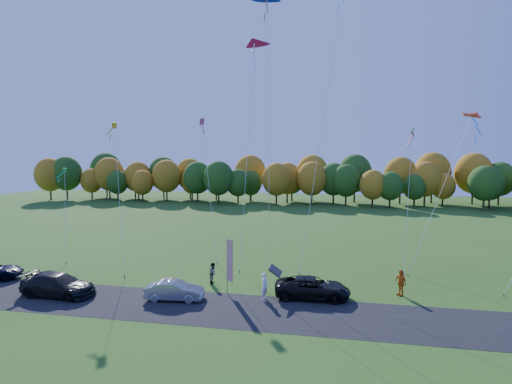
% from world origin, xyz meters
% --- Properties ---
extents(ground, '(160.00, 160.00, 0.00)m').
position_xyz_m(ground, '(0.00, 0.00, 0.00)').
color(ground, '#295015').
extents(asphalt_strip, '(90.00, 6.00, 0.01)m').
position_xyz_m(asphalt_strip, '(0.00, -4.00, 0.01)').
color(asphalt_strip, black).
rests_on(asphalt_strip, ground).
extents(tree_line, '(116.00, 12.00, 10.00)m').
position_xyz_m(tree_line, '(0.00, 55.00, 0.00)').
color(tree_line, '#1E4711').
rests_on(tree_line, ground).
extents(black_suv, '(5.48, 2.68, 1.50)m').
position_xyz_m(black_suv, '(5.44, -0.72, 0.75)').
color(black_suv, black).
rests_on(black_suv, ground).
extents(silver_sedan, '(4.29, 1.89, 1.37)m').
position_xyz_m(silver_sedan, '(-4.19, -2.98, 0.69)').
color(silver_sedan, '#A7A8AC').
rests_on(silver_sedan, ground).
extents(dark_truck_a, '(5.66, 2.51, 1.61)m').
position_xyz_m(dark_truck_a, '(-12.92, -3.78, 0.81)').
color(dark_truck_a, black).
rests_on(dark_truck_a, ground).
extents(dark_truck_b, '(4.99, 3.23, 1.58)m').
position_xyz_m(dark_truck_b, '(-13.88, -3.21, 0.79)').
color(dark_truck_b, black).
rests_on(dark_truck_b, ground).
extents(person_tailgate_a, '(0.60, 0.78, 1.92)m').
position_xyz_m(person_tailgate_a, '(2.09, -1.71, 0.96)').
color(person_tailgate_a, white).
rests_on(person_tailgate_a, ground).
extents(person_tailgate_b, '(0.71, 0.87, 1.68)m').
position_xyz_m(person_tailgate_b, '(-2.55, 1.06, 0.84)').
color(person_tailgate_b, gray).
rests_on(person_tailgate_b, ground).
extents(person_east, '(0.99, 1.21, 1.93)m').
position_xyz_m(person_east, '(11.78, 1.01, 0.97)').
color(person_east, '#D26313').
rests_on(person_east, ground).
extents(feather_flag, '(0.51, 0.27, 4.20)m').
position_xyz_m(feather_flag, '(-0.68, -0.98, 2.57)').
color(feather_flag, '#999999').
rests_on(feather_flag, ground).
extents(kite_delta_blue, '(3.49, 10.68, 29.03)m').
position_xyz_m(kite_delta_blue, '(0.40, 10.20, 14.45)').
color(kite_delta_blue, '#4C3F33').
rests_on(kite_delta_blue, ground).
extents(kite_parafoil_orange, '(5.49, 11.74, 28.37)m').
position_xyz_m(kite_parafoil_orange, '(5.83, 10.08, 14.01)').
color(kite_parafoil_orange, '#4C3F33').
rests_on(kite_parafoil_orange, ground).
extents(kite_delta_red, '(2.91, 8.76, 23.41)m').
position_xyz_m(kite_delta_red, '(-1.25, 10.21, 18.04)').
color(kite_delta_red, '#4C3F33').
rests_on(kite_delta_red, ground).
extents(kite_parafoil_rainbow, '(8.09, 7.06, 14.69)m').
position_xyz_m(kite_parafoil_rainbow, '(16.44, 9.29, 7.18)').
color(kite_parafoil_rainbow, '#4C3F33').
rests_on(kite_parafoil_rainbow, ground).
extents(kite_diamond_yellow, '(5.42, 8.02, 13.92)m').
position_xyz_m(kite_diamond_yellow, '(-12.76, 4.82, 6.76)').
color(kite_diamond_yellow, '#4C3F33').
rests_on(kite_diamond_yellow, ground).
extents(kite_diamond_green, '(4.31, 6.02, 9.18)m').
position_xyz_m(kite_diamond_green, '(-19.91, 6.78, 4.44)').
color(kite_diamond_green, '#4C3F33').
rests_on(kite_diamond_green, ground).
extents(kite_diamond_white, '(2.29, 7.95, 13.40)m').
position_xyz_m(kite_diamond_white, '(13.75, 10.09, 6.53)').
color(kite_diamond_white, '#4C3F33').
rests_on(kite_diamond_white, ground).
extents(kite_diamond_pink, '(3.99, 6.72, 14.61)m').
position_xyz_m(kite_diamond_pink, '(-5.58, 9.73, 7.08)').
color(kite_diamond_pink, '#4C3F33').
rests_on(kite_diamond_pink, ground).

